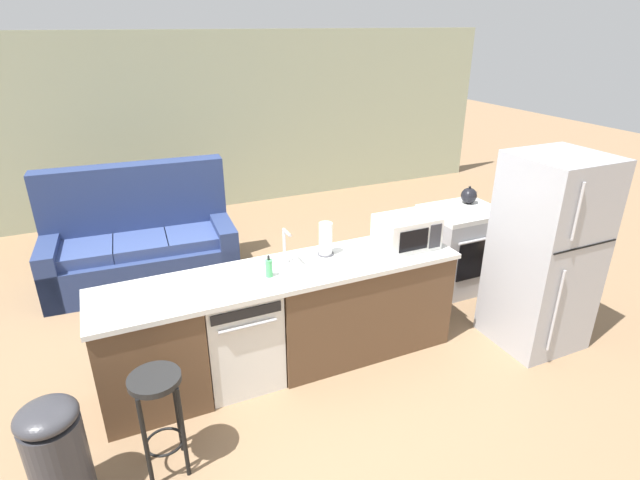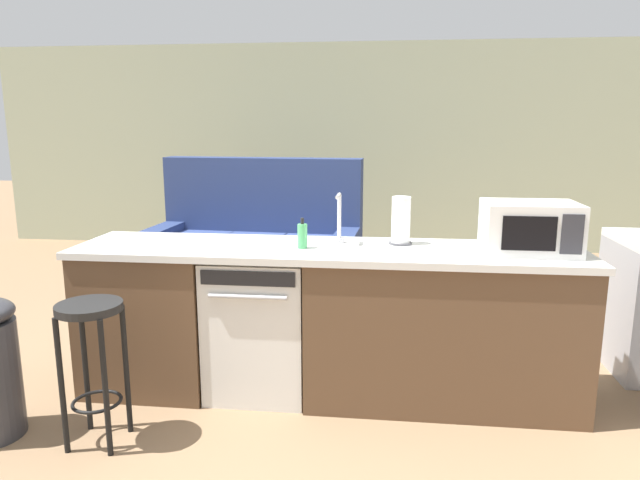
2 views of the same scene
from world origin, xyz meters
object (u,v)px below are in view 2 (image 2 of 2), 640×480
soap_bottle (302,236)px  couch (258,248)px  bar_stool (92,343)px  paper_towel_roll (401,221)px  microwave (530,227)px  dishwasher (261,323)px

soap_bottle → couch: size_ratio=0.09×
bar_stool → couch: size_ratio=0.36×
paper_towel_roll → soap_bottle: (-0.56, -0.18, -0.07)m
microwave → couch: 3.05m
paper_towel_roll → soap_bottle: 0.59m
microwave → soap_bottle: 1.26m
microwave → paper_towel_roll: size_ratio=1.77×
soap_bottle → bar_stool: soap_bottle is taller
dishwasher → soap_bottle: bearing=-9.0°
bar_stool → couch: (0.18, 2.87, -0.14)m
dishwasher → couch: couch is taller
dishwasher → microwave: bearing=-0.0°
microwave → bar_stool: microwave is taller
soap_bottle → microwave: bearing=1.8°
bar_stool → couch: bearing=86.4°
bar_stool → soap_bottle: bearing=34.0°
microwave → bar_stool: size_ratio=0.68×
microwave → soap_bottle: (-1.26, -0.04, -0.07)m
dishwasher → couch: bearing=103.3°
paper_towel_roll → soap_bottle: size_ratio=1.60×
dishwasher → paper_towel_roll: (0.82, 0.14, 0.62)m
soap_bottle → dishwasher: bearing=171.0°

